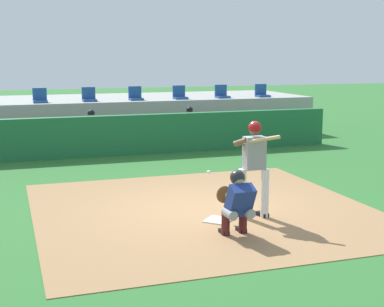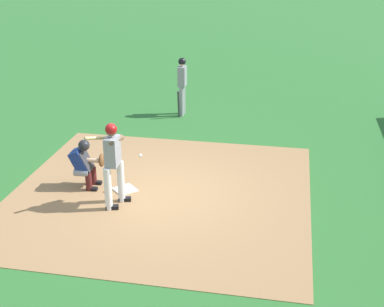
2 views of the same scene
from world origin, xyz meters
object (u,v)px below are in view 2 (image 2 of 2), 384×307
object	(u,v)px
home_plate	(125,190)
batter_at_plate	(113,160)
on_deck_batter	(182,83)
catcher_crouched	(86,162)

from	to	relation	value
home_plate	batter_at_plate	bearing A→B (deg)	1.70
home_plate	batter_at_plate	world-z (taller)	batter_at_plate
home_plate	batter_at_plate	xyz separation A→B (m)	(0.69, 0.02, 1.01)
on_deck_batter	catcher_crouched	bearing A→B (deg)	-10.94
batter_at_plate	catcher_crouched	world-z (taller)	batter_at_plate
home_plate	catcher_crouched	world-z (taller)	catcher_crouched
batter_at_plate	on_deck_batter	distance (m)	6.06
batter_at_plate	on_deck_batter	bearing A→B (deg)	178.62
batter_at_plate	catcher_crouched	xyz separation A→B (m)	(-0.71, -0.89, -0.43)
home_plate	on_deck_batter	bearing A→B (deg)	178.22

